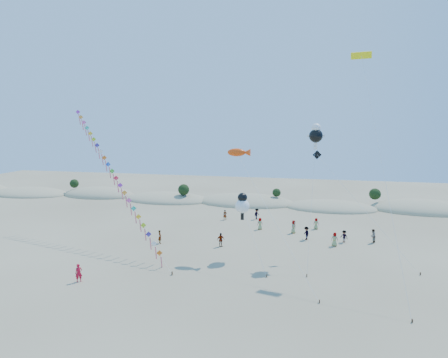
# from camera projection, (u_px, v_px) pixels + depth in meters

# --- Properties ---
(ground) EXTENTS (160.00, 160.00, 0.00)m
(ground) POSITION_uv_depth(u_px,v_px,m) (155.00, 322.00, 29.36)
(ground) COLOR #7D7256
(ground) RESTS_ON ground
(dune_ridge) EXTENTS (145.30, 11.49, 5.57)m
(dune_ridge) POSITION_uv_depth(u_px,v_px,m) (251.00, 203.00, 72.73)
(dune_ridge) COLOR gray
(dune_ridge) RESTS_ON ground
(kite_train) EXTENTS (21.02, 16.39, 17.97)m
(kite_train) POSITION_uv_depth(u_px,v_px,m) (113.00, 173.00, 47.86)
(kite_train) COLOR #3F2D1E
(kite_train) RESTS_ON ground
(fish_kite) EXTENTS (10.59, 11.87, 12.56)m
(fish_kite) POSITION_uv_depth(u_px,v_px,m) (239.00, 153.00, 43.52)
(fish_kite) COLOR #3F2D1E
(fish_kite) RESTS_ON ground
(cartoon_kite_low) EXTENTS (4.31, 6.15, 7.61)m
(cartoon_kite_low) POSITION_uv_depth(u_px,v_px,m) (242.00, 204.00, 42.78)
(cartoon_kite_low) COLOR #3F2D1E
(cartoon_kite_low) RESTS_ON ground
(cartoon_kite_high) EXTENTS (2.00, 7.80, 15.46)m
(cartoon_kite_high) POSITION_uv_depth(u_px,v_px,m) (316.00, 134.00, 42.47)
(cartoon_kite_high) COLOR #3F2D1E
(cartoon_kite_high) RESTS_ON ground
(parafoil_kite) EXTENTS (4.12, 15.23, 23.17)m
(parafoil_kite) POSITION_uv_depth(u_px,v_px,m) (362.00, 60.00, 40.46)
(parafoil_kite) COLOR #3F2D1E
(parafoil_kite) RESTS_ON ground
(dark_kite) EXTENTS (11.17, 5.50, 12.32)m
(dark_kite) POSITION_uv_depth(u_px,v_px,m) (341.00, 183.00, 42.56)
(dark_kite) COLOR #3F2D1E
(dark_kite) RESTS_ON ground
(flyer_foreground) EXTENTS (0.78, 0.75, 1.80)m
(flyer_foreground) POSITION_uv_depth(u_px,v_px,m) (79.00, 273.00, 36.69)
(flyer_foreground) COLOR #B50E25
(flyer_foreground) RESTS_ON ground
(beachgoers) EXTENTS (27.89, 15.92, 1.84)m
(beachgoers) POSITION_uv_depth(u_px,v_px,m) (290.00, 229.00, 52.02)
(beachgoers) COLOR slate
(beachgoers) RESTS_ON ground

